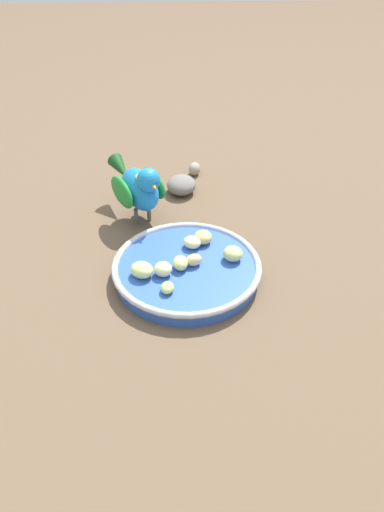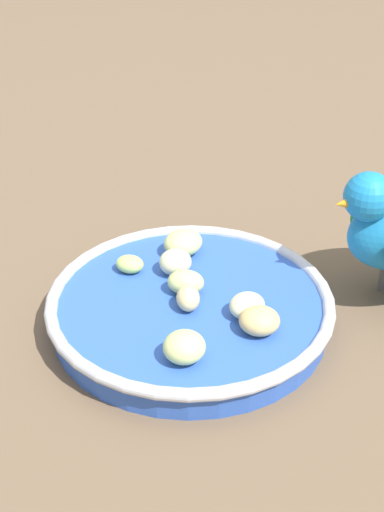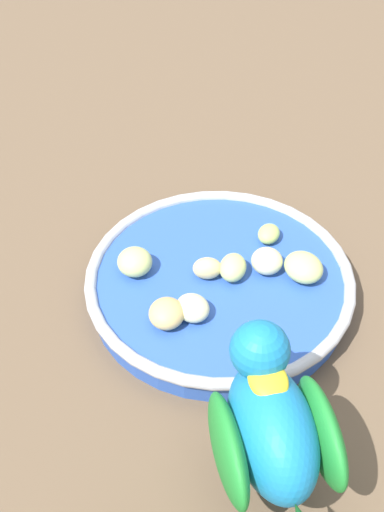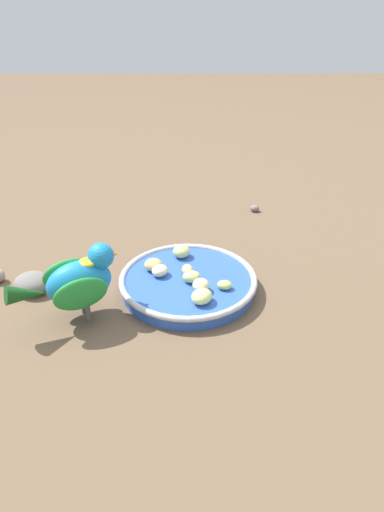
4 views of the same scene
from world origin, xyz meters
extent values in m
plane|color=brown|center=(0.00, 0.00, 0.00)|extent=(4.00, 4.00, 0.00)
cylinder|color=#2D56B7|center=(-0.01, -0.01, 0.01)|extent=(0.22, 0.22, 0.02)
torus|color=#B7BABF|center=(-0.01, -0.01, 0.02)|extent=(0.23, 0.23, 0.01)
ellipsoid|color=#C6D17A|center=(0.00, -0.02, 0.03)|extent=(0.03, 0.02, 0.02)
ellipsoid|color=#E5C67F|center=(-0.01, 0.00, 0.03)|extent=(0.03, 0.03, 0.02)
ellipsoid|color=beige|center=(-0.05, 0.00, 0.03)|extent=(0.04, 0.04, 0.02)
ellipsoid|color=#B2CC66|center=(0.05, -0.04, 0.03)|extent=(0.03, 0.02, 0.01)
ellipsoid|color=beige|center=(0.01, -0.05, 0.03)|extent=(0.04, 0.04, 0.02)
ellipsoid|color=#C6D17A|center=(-0.02, 0.06, 0.04)|extent=(0.04, 0.04, 0.02)
ellipsoid|color=tan|center=(-0.07, 0.02, 0.03)|extent=(0.04, 0.03, 0.02)
ellipsoid|color=#C6D17A|center=(0.02, -0.08, 0.04)|extent=(0.05, 0.05, 0.02)
cylinder|color=#59544C|center=(-0.17, -0.07, 0.02)|extent=(0.01, 0.01, 0.03)
cylinder|color=#59544C|center=(-0.16, -0.09, 0.02)|extent=(0.01, 0.01, 0.03)
ellipsoid|color=#197AB7|center=(-0.17, -0.09, 0.07)|extent=(0.11, 0.09, 0.07)
ellipsoid|color=#1E7F2D|center=(-0.19, -0.06, 0.07)|extent=(0.08, 0.05, 0.05)
ellipsoid|color=#1E7F2D|center=(-0.16, -0.12, 0.07)|extent=(0.08, 0.05, 0.05)
cone|color=#144719|center=(-0.24, -0.12, 0.07)|extent=(0.07, 0.06, 0.04)
sphere|color=#197AB7|center=(-0.14, -0.07, 0.10)|extent=(0.05, 0.05, 0.04)
cone|color=orange|center=(-0.12, -0.06, 0.10)|extent=(0.02, 0.02, 0.01)
ellipsoid|color=yellow|center=(-0.16, -0.08, 0.10)|extent=(0.04, 0.04, 0.01)
ellipsoid|color=slate|center=(-0.27, -0.01, 0.02)|extent=(0.07, 0.07, 0.03)
ellipsoid|color=gray|center=(-0.34, 0.02, 0.01)|extent=(0.04, 0.03, 0.03)
camera|label=1|loc=(0.62, -0.04, 0.53)|focal=36.31mm
camera|label=2|loc=(-0.11, 0.46, 0.37)|focal=51.42mm
camera|label=3|loc=(-0.43, -0.10, 0.47)|focal=50.14mm
camera|label=4|loc=(-0.01, -0.71, 0.48)|focal=34.63mm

